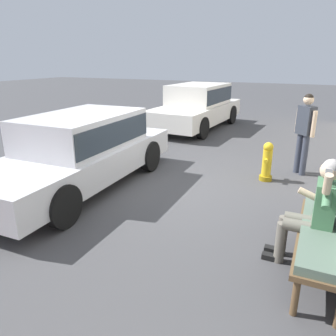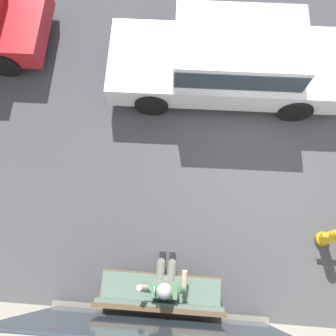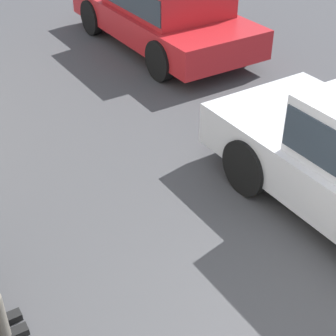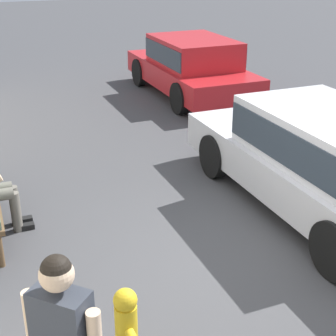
{
  "view_description": "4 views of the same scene",
  "coord_description": "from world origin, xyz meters",
  "px_view_note": "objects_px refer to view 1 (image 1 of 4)",
  "views": [
    {
      "loc": [
        5.46,
        2.6,
        2.42
      ],
      "look_at": [
        1.41,
        0.7,
        0.91
      ],
      "focal_mm": 35.0,
      "sensor_mm": 36.0,
      "label": 1
    },
    {
      "loc": [
        1.57,
        2.6,
        6.11
      ],
      "look_at": [
        1.69,
        0.85,
        0.91
      ],
      "focal_mm": 35.0,
      "sensor_mm": 36.0,
      "label": 2
    },
    {
      "loc": [
        -1.54,
        2.6,
        3.66
      ],
      "look_at": [
        1.7,
        0.64,
        1.05
      ],
      "focal_mm": 55.0,
      "sensor_mm": 36.0,
      "label": 3
    },
    {
      "loc": [
        -4.46,
        2.6,
        3.36
      ],
      "look_at": [
        0.75,
        0.61,
        0.91
      ],
      "focal_mm": 55.0,
      "sensor_mm": 36.0,
      "label": 4
    }
  ],
  "objects_px": {
    "bench": "(334,226)",
    "parked_car_near": "(197,104)",
    "person_on_phone": "(314,210)",
    "fire_hydrant": "(267,162)",
    "parked_car_mid": "(81,147)",
    "pedestrian_standing": "(305,128)"
  },
  "relations": [
    {
      "from": "bench",
      "to": "person_on_phone",
      "type": "bearing_deg",
      "value": -105.42
    },
    {
      "from": "parked_car_near",
      "to": "parked_car_mid",
      "type": "height_order",
      "value": "parked_car_near"
    },
    {
      "from": "person_on_phone",
      "to": "fire_hydrant",
      "type": "relative_size",
      "value": 1.69
    },
    {
      "from": "person_on_phone",
      "to": "pedestrian_standing",
      "type": "height_order",
      "value": "pedestrian_standing"
    },
    {
      "from": "parked_car_near",
      "to": "pedestrian_standing",
      "type": "xyz_separation_m",
      "value": [
        3.75,
        3.79,
        0.18
      ]
    },
    {
      "from": "bench",
      "to": "pedestrian_standing",
      "type": "bearing_deg",
      "value": -170.9
    },
    {
      "from": "person_on_phone",
      "to": "parked_car_mid",
      "type": "relative_size",
      "value": 0.29
    },
    {
      "from": "person_on_phone",
      "to": "fire_hydrant",
      "type": "bearing_deg",
      "value": -161.19
    },
    {
      "from": "bench",
      "to": "parked_car_mid",
      "type": "distance_m",
      "value": 4.54
    },
    {
      "from": "person_on_phone",
      "to": "parked_car_near",
      "type": "relative_size",
      "value": 0.29
    },
    {
      "from": "person_on_phone",
      "to": "parked_car_near",
      "type": "xyz_separation_m",
      "value": [
        -7.29,
        -4.14,
        0.12
      ]
    },
    {
      "from": "person_on_phone",
      "to": "parked_car_near",
      "type": "distance_m",
      "value": 8.38
    },
    {
      "from": "parked_car_mid",
      "to": "pedestrian_standing",
      "type": "xyz_separation_m",
      "value": [
        -2.57,
        3.85,
        0.24
      ]
    },
    {
      "from": "parked_car_mid",
      "to": "fire_hydrant",
      "type": "relative_size",
      "value": 5.74
    },
    {
      "from": "bench",
      "to": "parked_car_mid",
      "type": "bearing_deg",
      "value": -103.07
    },
    {
      "from": "person_on_phone",
      "to": "parked_car_mid",
      "type": "distance_m",
      "value": 4.31
    },
    {
      "from": "bench",
      "to": "parked_car_near",
      "type": "distance_m",
      "value": 8.55
    },
    {
      "from": "bench",
      "to": "parked_car_near",
      "type": "relative_size",
      "value": 0.41
    },
    {
      "from": "pedestrian_standing",
      "to": "fire_hydrant",
      "type": "distance_m",
      "value": 1.14
    },
    {
      "from": "bench",
      "to": "pedestrian_standing",
      "type": "relative_size",
      "value": 1.13
    },
    {
      "from": "bench",
      "to": "pedestrian_standing",
      "type": "xyz_separation_m",
      "value": [
        -3.6,
        -0.58,
        0.42
      ]
    },
    {
      "from": "parked_car_mid",
      "to": "bench",
      "type": "bearing_deg",
      "value": 76.93
    }
  ]
}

